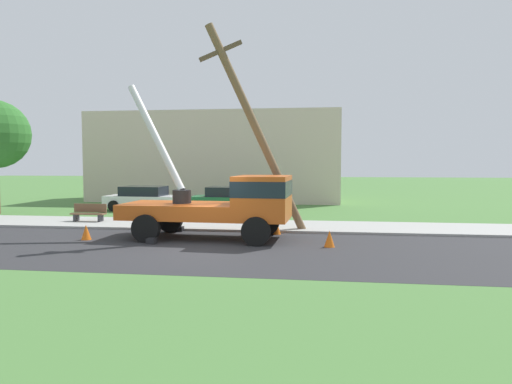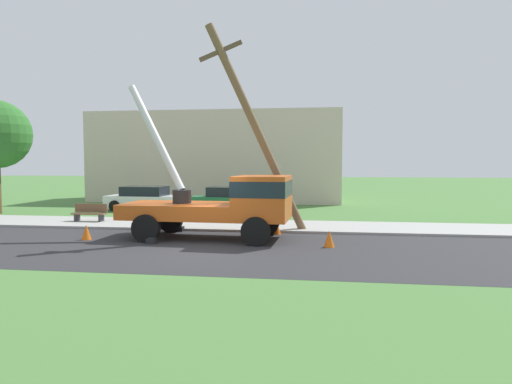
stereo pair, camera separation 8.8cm
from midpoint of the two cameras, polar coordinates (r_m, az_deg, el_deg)
ground_plane at (r=26.92m, az=-0.37°, el=-2.29°), size 120.00×120.00×0.00m
road_asphalt at (r=15.26m, az=-6.81°, el=-7.01°), size 80.00×7.19×0.01m
sidewalk_strip at (r=20.32m, az=-3.07°, el=-4.15°), size 80.00×3.35×0.10m
utility_truck at (r=16.87m, az=-3.64°, el=-1.14°), size 6.76×3.21×5.98m
leaning_utility_pole at (r=18.35m, az=-0.16°, el=8.03°), size 4.21×1.75×8.26m
traffic_cone_ahead at (r=15.56m, az=9.01°, el=-5.79°), size 0.36×0.36×0.56m
traffic_cone_behind at (r=17.91m, az=-20.59°, el=-4.73°), size 0.36×0.36×0.56m
traffic_cone_curbside at (r=18.04m, az=2.43°, el=-4.42°), size 0.36×0.36×0.56m
parked_sedan_white at (r=27.59m, az=-13.92°, el=-0.77°), size 4.47×2.13×1.42m
parked_sedan_green at (r=26.26m, az=-3.40°, el=-0.89°), size 4.49×2.17×1.42m
park_bench at (r=22.61m, az=-20.24°, el=-2.52°), size 1.60×0.45×0.90m
lowrise_building_backdrop at (r=34.19m, az=-5.03°, el=4.36°), size 18.00×6.00×6.40m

